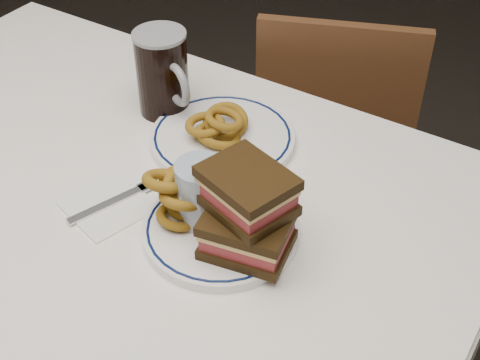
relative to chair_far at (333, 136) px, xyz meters
The scene contains 11 objects.
dining_table 0.74m from the chair_far, 98.59° to the right, with size 1.27×0.87×0.75m.
chair_far is the anchor object (origin of this frame).
main_plate 0.78m from the chair_far, 80.16° to the right, with size 0.25×0.25×0.02m.
reuben_sandwich 0.83m from the chair_far, 76.13° to the right, with size 0.16×0.14×0.13m.
onion_rings_main 0.80m from the chair_far, 85.45° to the right, with size 0.11×0.12×0.10m.
ketchup_ramekin 0.72m from the chair_far, 80.71° to the right, with size 0.06×0.06×0.04m.
beer_mug 0.64m from the chair_far, 108.21° to the right, with size 0.14×0.10×0.17m.
water_glass 0.80m from the chair_far, 82.98° to the right, with size 0.08×0.08×0.12m, color #92A6BD.
far_plate 0.60m from the chair_far, 90.78° to the right, with size 0.27×0.27×0.02m.
onion_rings_far 0.62m from the chair_far, 91.26° to the right, with size 0.10×0.12×0.07m.
napkin_fork 0.81m from the chair_far, 95.19° to the right, with size 0.15×0.17×0.01m.
Camera 1 is at (0.66, -0.62, 1.50)m, focal length 50.00 mm.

